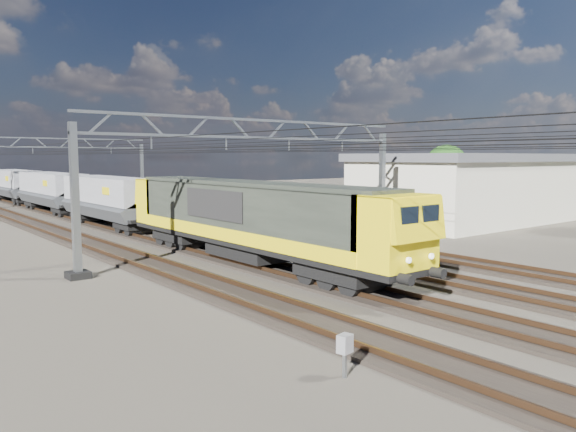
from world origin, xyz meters
TOP-DOWN VIEW (x-y plane):
  - ground at (0.00, 0.00)m, footprint 160.00×160.00m
  - track_outer_west at (-6.00, 0.00)m, footprint 2.60×140.00m
  - track_loco at (-2.00, 0.00)m, footprint 2.60×140.00m
  - track_inner_east at (2.00, 0.00)m, footprint 2.60×140.00m
  - track_outer_east at (6.00, 0.00)m, footprint 2.60×140.00m
  - catenary_gantry_mid at (0.00, 4.00)m, footprint 19.90×0.90m
  - catenary_gantry_far at (0.00, 40.00)m, footprint 19.90×0.90m
  - overhead_wires at (0.00, 8.00)m, footprint 12.03×140.00m
  - locomotive at (-2.00, 2.09)m, footprint 2.76×21.10m
  - hopper_wagon_lead at (-2.00, 19.78)m, footprint 3.38×13.00m
  - hopper_wagon_mid at (-2.00, 33.98)m, footprint 3.38×13.00m
  - hopper_wagon_third at (-2.00, 48.18)m, footprint 3.38×13.00m
  - trackside_cabinet at (-8.20, -10.86)m, footprint 0.39×0.32m
  - industrial_shed at (22.00, 6.00)m, footprint 18.60×10.60m
  - tree_far at (30.32, 13.79)m, footprint 4.84×4.44m

SIDE VIEW (x-z plane):
  - ground at x=0.00m, z-range 0.00..0.00m
  - track_outer_west at x=-6.00m, z-range -0.08..0.22m
  - track_loco at x=-2.00m, z-range -0.08..0.22m
  - track_inner_east at x=2.00m, z-range -0.08..0.22m
  - track_outer_east at x=6.00m, z-range -0.08..0.22m
  - trackside_cabinet at x=-8.20m, z-range 0.26..1.30m
  - hopper_wagon_lead at x=-2.00m, z-range 0.60..3.86m
  - hopper_wagon_mid at x=-2.00m, z-range 0.60..3.86m
  - hopper_wagon_third at x=-2.00m, z-range 0.60..3.86m
  - locomotive at x=-2.00m, z-range 0.52..4.14m
  - industrial_shed at x=22.00m, z-range 0.03..5.43m
  - catenary_gantry_mid at x=0.00m, z-range 0.35..7.46m
  - catenary_gantry_far at x=0.00m, z-range 0.35..7.46m
  - tree_far at x=30.32m, z-range 0.86..7.24m
  - overhead_wires at x=0.00m, z-range 5.48..6.02m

